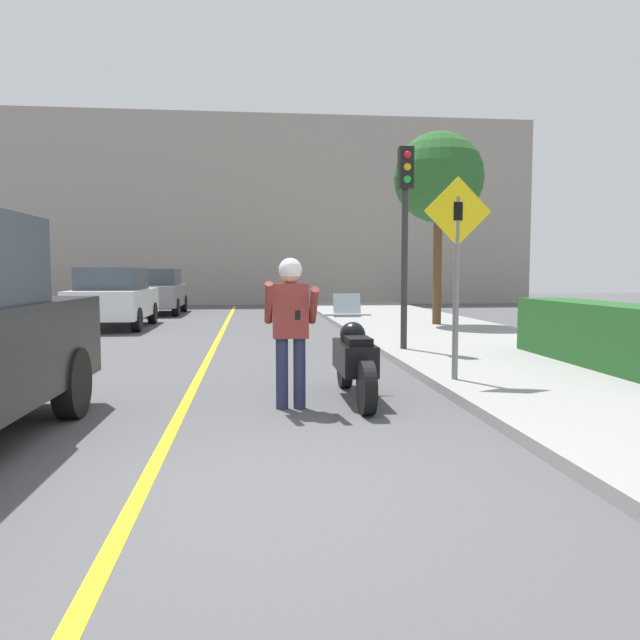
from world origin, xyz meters
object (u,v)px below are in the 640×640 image
object	(u,v)px
street_tree	(439,178)
parked_car_white	(114,297)
crossing_sign	(457,258)
traffic_light	(405,210)
motorcycle	(354,359)
person_biker	(291,317)
parked_car_grey	(157,291)

from	to	relation	value
street_tree	parked_car_white	bearing A→B (deg)	172.53
crossing_sign	traffic_light	distance (m)	3.48
traffic_light	parked_car_white	world-z (taller)	traffic_light
street_tree	parked_car_white	distance (m)	9.56
motorcycle	person_biker	xyz separation A→B (m)	(-0.81, -0.43, 0.56)
parked_car_grey	person_biker	bearing A→B (deg)	-76.62
parked_car_grey	motorcycle	bearing A→B (deg)	-73.62
street_tree	parked_car_white	xyz separation A→B (m)	(-8.91, 1.17, -3.25)
motorcycle	parked_car_white	xyz separation A→B (m)	(-5.08, 10.44, 0.36)
crossing_sign	parked_car_grey	bearing A→B (deg)	111.70
parked_car_white	crossing_sign	bearing A→B (deg)	-56.48
parked_car_white	parked_car_grey	xyz separation A→B (m)	(0.31, 5.77, 0.00)
crossing_sign	parked_car_white	bearing A→B (deg)	123.52
motorcycle	person_biker	distance (m)	1.07
motorcycle	parked_car_white	size ratio (longest dim) A/B	0.53
person_biker	parked_car_grey	size ratio (longest dim) A/B	0.41
motorcycle	parked_car_white	world-z (taller)	parked_car_white
person_biker	street_tree	distance (m)	11.18
crossing_sign	parked_car_white	xyz separation A→B (m)	(-6.54, 9.88, -0.89)
traffic_light	parked_car_grey	xyz separation A→B (m)	(-6.35, 12.31, -1.86)
motorcycle	street_tree	world-z (taller)	street_tree
person_biker	parked_car_white	xyz separation A→B (m)	(-4.27, 10.87, -0.20)
person_biker	street_tree	bearing A→B (deg)	64.44
motorcycle	street_tree	bearing A→B (deg)	67.54
motorcycle	street_tree	distance (m)	10.66
crossing_sign	traffic_light	xyz separation A→B (m)	(0.12, 3.34, 0.97)
motorcycle	crossing_sign	xyz separation A→B (m)	(1.46, 0.57, 1.25)
parked_car_grey	parked_car_white	bearing A→B (deg)	-93.11
person_biker	traffic_light	distance (m)	5.22
street_tree	parked_car_white	world-z (taller)	street_tree
traffic_light	parked_car_white	distance (m)	9.52
person_biker	parked_car_white	distance (m)	11.68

